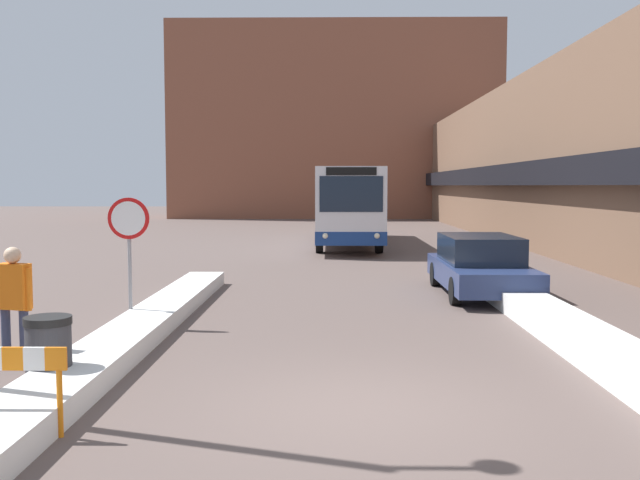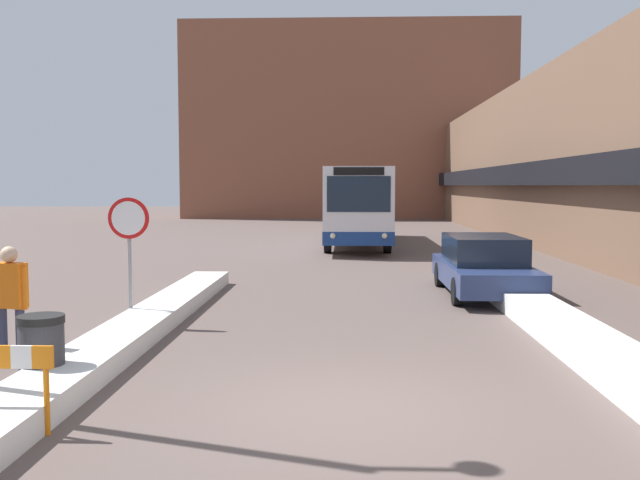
% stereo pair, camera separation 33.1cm
% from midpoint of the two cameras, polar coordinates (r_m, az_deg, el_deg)
% --- Properties ---
extents(ground_plane, '(160.00, 160.00, 0.00)m').
position_cam_midpoint_polar(ground_plane, '(8.47, 2.14, -13.41)').
color(ground_plane, brown).
extents(building_row_right, '(5.50, 60.00, 7.18)m').
position_cam_midpoint_polar(building_row_right, '(33.65, 18.47, 5.85)').
color(building_row_right, brown).
rests_on(building_row_right, ground_plane).
extents(building_backdrop_far, '(26.00, 8.00, 15.27)m').
position_cam_midpoint_polar(building_backdrop_far, '(59.09, 1.00, 9.28)').
color(building_backdrop_far, brown).
rests_on(building_backdrop_far, ground_plane).
extents(snow_bank_left, '(0.90, 14.94, 0.32)m').
position_cam_midpoint_polar(snow_bank_left, '(11.88, -16.02, -7.59)').
color(snow_bank_left, silver).
rests_on(snow_bank_left, ground_plane).
extents(snow_bank_right, '(0.90, 13.19, 0.41)m').
position_cam_midpoint_polar(snow_bank_right, '(10.77, 21.67, -8.71)').
color(snow_bank_right, silver).
rests_on(snow_bank_right, ground_plane).
extents(city_bus, '(2.57, 12.40, 3.27)m').
position_cam_midpoint_polar(city_bus, '(31.11, 1.87, 2.90)').
color(city_bus, silver).
rests_on(city_bus, ground_plane).
extents(parked_car_front, '(1.88, 4.74, 1.40)m').
position_cam_midpoint_polar(parked_car_front, '(17.28, 12.13, -1.97)').
color(parked_car_front, navy).
rests_on(parked_car_front, ground_plane).
extents(stop_sign, '(0.76, 0.08, 2.37)m').
position_cam_midpoint_polar(stop_sign, '(13.51, -15.72, 0.54)').
color(stop_sign, gray).
rests_on(stop_sign, ground_plane).
extents(pedestrian, '(0.55, 0.32, 1.73)m').
position_cam_midpoint_polar(pedestrian, '(10.98, -24.09, -4.10)').
color(pedestrian, '#333851').
rests_on(pedestrian, ground_plane).
extents(trash_bin, '(0.59, 0.59, 0.95)m').
position_cam_midpoint_polar(trash_bin, '(9.74, -21.80, -8.43)').
color(trash_bin, '#38383D').
rests_on(trash_bin, ground_plane).
extents(construction_barricade, '(1.10, 0.06, 0.94)m').
position_cam_midpoint_polar(construction_barricade, '(8.12, -24.39, -9.68)').
color(construction_barricade, orange).
rests_on(construction_barricade, ground_plane).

